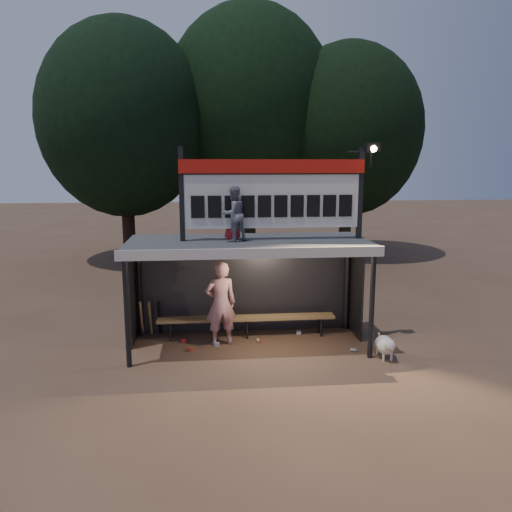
# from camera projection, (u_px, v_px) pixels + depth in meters

# --- Properties ---
(ground) EXTENTS (80.00, 80.00, 0.00)m
(ground) POSITION_uv_depth(u_px,v_px,m) (249.00, 346.00, 10.80)
(ground) COLOR #503728
(ground) RESTS_ON ground
(player) EXTENTS (0.73, 0.54, 1.84)m
(player) POSITION_uv_depth(u_px,v_px,m) (221.00, 303.00, 10.72)
(player) COLOR silver
(player) RESTS_ON ground
(child_a) EXTENTS (0.68, 0.64, 1.12)m
(child_a) POSITION_uv_depth(u_px,v_px,m) (234.00, 214.00, 10.09)
(child_a) COLOR slate
(child_a) RESTS_ON dugout_shelter
(child_b) EXTENTS (0.45, 0.30, 0.89)m
(child_b) POSITION_uv_depth(u_px,v_px,m) (232.00, 218.00, 10.36)
(child_b) COLOR #AC1A22
(child_b) RESTS_ON dugout_shelter
(dugout_shelter) EXTENTS (5.10, 2.08, 2.32)m
(dugout_shelter) POSITION_uv_depth(u_px,v_px,m) (247.00, 260.00, 10.70)
(dugout_shelter) COLOR #3C3D3F
(dugout_shelter) RESTS_ON ground
(scoreboard_assembly) EXTENTS (4.10, 0.27, 1.99)m
(scoreboard_assembly) POSITION_uv_depth(u_px,v_px,m) (275.00, 191.00, 10.23)
(scoreboard_assembly) COLOR black
(scoreboard_assembly) RESTS_ON dugout_shelter
(bench) EXTENTS (4.00, 0.35, 0.48)m
(bench) POSITION_uv_depth(u_px,v_px,m) (247.00, 319.00, 11.26)
(bench) COLOR #997648
(bench) RESTS_ON ground
(tree_left) EXTENTS (6.46, 6.46, 9.27)m
(tree_left) POSITION_uv_depth(u_px,v_px,m) (124.00, 120.00, 19.18)
(tree_left) COLOR black
(tree_left) RESTS_ON ground
(tree_mid) EXTENTS (7.22, 7.22, 10.36)m
(tree_mid) POSITION_uv_depth(u_px,v_px,m) (250.00, 108.00, 21.00)
(tree_mid) COLOR #2F2215
(tree_mid) RESTS_ON ground
(tree_right) EXTENTS (6.08, 6.08, 8.72)m
(tree_right) POSITION_uv_depth(u_px,v_px,m) (348.00, 131.00, 20.58)
(tree_right) COLOR #302315
(tree_right) RESTS_ON ground
(dog) EXTENTS (0.36, 0.81, 0.49)m
(dog) POSITION_uv_depth(u_px,v_px,m) (385.00, 345.00, 10.06)
(dog) COLOR white
(dog) RESTS_ON ground
(bats) EXTENTS (0.47, 0.33, 0.84)m
(bats) POSITION_uv_depth(u_px,v_px,m) (150.00, 318.00, 11.32)
(bats) COLOR #A37B4C
(bats) RESTS_ON ground
(litter) EXTENTS (3.68, 1.28, 0.08)m
(litter) POSITION_uv_depth(u_px,v_px,m) (251.00, 342.00, 10.89)
(litter) COLOR #BC3420
(litter) RESTS_ON ground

